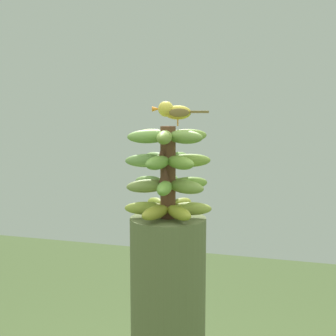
{
  "coord_description": "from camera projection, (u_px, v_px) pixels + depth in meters",
  "views": [
    {
      "loc": [
        1.56,
        0.47,
        1.73
      ],
      "look_at": [
        0.0,
        0.0,
        1.52
      ],
      "focal_mm": 53.48,
      "sensor_mm": 36.0,
      "label": 1
    }
  ],
  "objects": [
    {
      "name": "banana_bunch",
      "position": [
        168.0,
        172.0,
        1.65
      ],
      "size": [
        0.29,
        0.29,
        0.3
      ],
      "color": "brown",
      "rests_on": "banana_tree"
    },
    {
      "name": "perched_bird",
      "position": [
        173.0,
        111.0,
        1.65
      ],
      "size": [
        0.07,
        0.19,
        0.08
      ],
      "color": "#C68933",
      "rests_on": "banana_bunch"
    }
  ]
}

